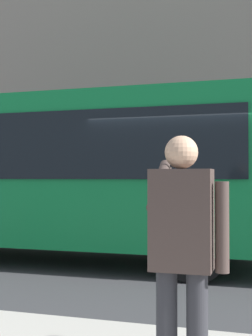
% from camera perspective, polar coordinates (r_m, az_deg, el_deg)
% --- Properties ---
extents(ground_plane, '(60.00, 60.00, 0.00)m').
position_cam_1_polar(ground_plane, '(8.15, 6.59, -12.32)').
color(ground_plane, '#38383A').
extents(building_facade_far, '(28.00, 1.55, 12.00)m').
position_cam_1_polar(building_facade_far, '(15.38, 11.28, 15.51)').
color(building_facade_far, gray).
rests_on(building_facade_far, ground_plane).
extents(red_bus, '(9.05, 2.54, 3.08)m').
position_cam_1_polar(red_bus, '(8.99, -9.90, -0.48)').
color(red_bus, '#0F7238').
rests_on(red_bus, ground_plane).
extents(pedestrian_photographer, '(0.53, 0.52, 1.70)m').
position_cam_1_polar(pedestrian_photographer, '(3.07, 6.99, -9.30)').
color(pedestrian_photographer, '#2D2D33').
rests_on(pedestrian_photographer, sidewalk_curb).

